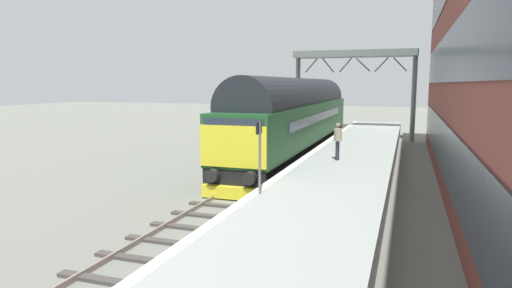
% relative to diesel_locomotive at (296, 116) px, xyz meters
% --- Properties ---
extents(ground_plane, '(140.00, 140.00, 0.00)m').
position_rel_diesel_locomotive_xyz_m(ground_plane, '(-0.00, -7.16, -2.49)').
color(ground_plane, slate).
rests_on(ground_plane, ground).
extents(track_main, '(2.50, 60.00, 0.15)m').
position_rel_diesel_locomotive_xyz_m(track_main, '(-0.00, -7.16, -2.44)').
color(track_main, gray).
rests_on(track_main, ground).
extents(station_platform, '(4.00, 44.00, 1.01)m').
position_rel_diesel_locomotive_xyz_m(station_platform, '(3.60, -7.16, -1.99)').
color(station_platform, '#969F99').
rests_on(station_platform, ground).
extents(diesel_locomotive, '(2.74, 20.22, 4.68)m').
position_rel_diesel_locomotive_xyz_m(diesel_locomotive, '(0.00, 0.00, 0.00)').
color(diesel_locomotive, black).
rests_on(diesel_locomotive, ground).
extents(signal_post_mid, '(0.44, 0.22, 4.69)m').
position_rel_diesel_locomotive_xyz_m(signal_post_mid, '(-2.05, -4.14, 0.42)').
color(signal_post_mid, gray).
rests_on(signal_post_mid, ground).
extents(platform_number_sign, '(0.10, 0.44, 2.19)m').
position_rel_diesel_locomotive_xyz_m(platform_number_sign, '(1.90, -12.46, -0.04)').
color(platform_number_sign, slate).
rests_on(platform_number_sign, station_platform).
extents(waiting_passenger, '(0.36, 0.51, 1.64)m').
position_rel_diesel_locomotive_xyz_m(waiting_passenger, '(3.25, -5.61, -0.50)').
color(waiting_passenger, '#2E2934').
rests_on(waiting_passenger, station_platform).
extents(overhead_footbridge, '(9.30, 2.00, 6.88)m').
position_rel_diesel_locomotive_xyz_m(overhead_footbridge, '(2.05, 10.24, 3.62)').
color(overhead_footbridge, slate).
rests_on(overhead_footbridge, ground).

